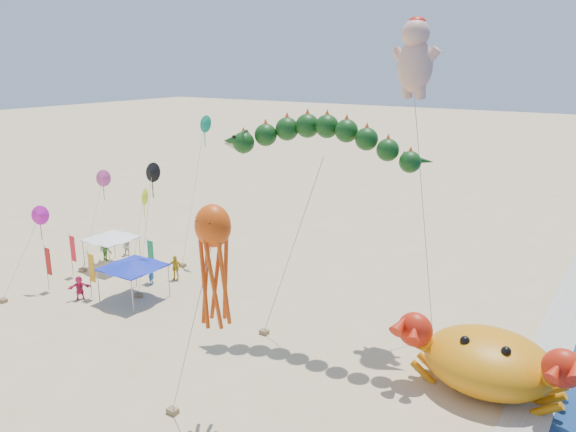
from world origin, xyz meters
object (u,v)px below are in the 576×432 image
at_px(cherub_kite, 415,57).
at_px(canopy_white, 111,236).
at_px(crab_inflatable, 488,360).
at_px(canopy_blue, 133,264).
at_px(dragon_kite, 321,146).
at_px(octopus_kite, 214,257).

xyz_separation_m(cherub_kite, canopy_white, (-21.93, -2.75, -12.83)).
height_order(crab_inflatable, canopy_blue, crab_inflatable).
bearing_deg(dragon_kite, canopy_white, 176.37).
distance_m(dragon_kite, canopy_white, 20.43).
height_order(cherub_kite, canopy_blue, cherub_kite).
xyz_separation_m(canopy_blue, canopy_white, (-5.98, 3.29, -0.00)).
height_order(dragon_kite, canopy_white, dragon_kite).
relative_size(crab_inflatable, cherub_kite, 0.47).
bearing_deg(crab_inflatable, octopus_kite, -138.04).
bearing_deg(canopy_white, canopy_blue, -28.83).
height_order(cherub_kite, octopus_kite, cherub_kite).
distance_m(cherub_kite, canopy_blue, 21.34).
bearing_deg(canopy_blue, dragon_kite, 9.51).
distance_m(crab_inflatable, dragon_kite, 13.17).
relative_size(dragon_kite, canopy_blue, 3.23).
bearing_deg(canopy_white, crab_inflatable, -3.35).
bearing_deg(dragon_kite, cherub_kite, 49.72).
height_order(crab_inflatable, cherub_kite, cherub_kite).
xyz_separation_m(crab_inflatable, cherub_kite, (-6.03, 4.38, 13.70)).
height_order(dragon_kite, canopy_blue, dragon_kite).
xyz_separation_m(dragon_kite, canopy_white, (-18.60, 1.18, -8.39)).
bearing_deg(cherub_kite, canopy_blue, -159.25).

